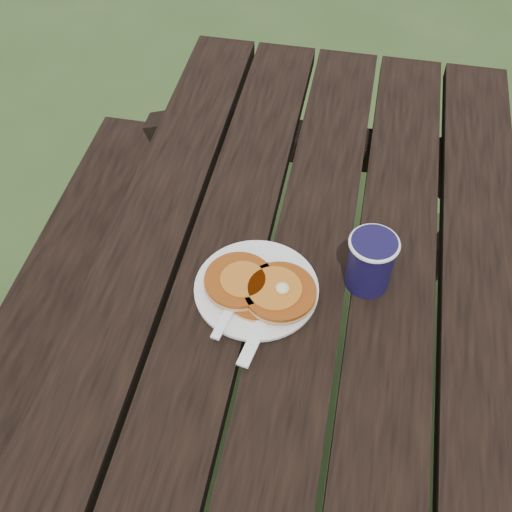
% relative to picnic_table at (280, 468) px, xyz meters
% --- Properties ---
extents(picnic_table, '(1.36, 1.80, 0.75)m').
position_rel_picnic_table_xyz_m(picnic_table, '(0.00, 0.00, 0.00)').
color(picnic_table, black).
rests_on(picnic_table, ground).
extents(plate, '(0.26, 0.26, 0.01)m').
position_rel_picnic_table_xyz_m(plate, '(-0.08, 0.15, 0.39)').
color(plate, white).
rests_on(plate, picnic_table).
extents(pancake_stack, '(0.19, 0.13, 0.04)m').
position_rel_picnic_table_xyz_m(pancake_stack, '(-0.07, 0.14, 0.41)').
color(pancake_stack, '#9C4611').
rests_on(pancake_stack, plate).
extents(knife, '(0.05, 0.18, 0.00)m').
position_rel_picnic_table_xyz_m(knife, '(-0.05, 0.08, 0.39)').
color(knife, white).
rests_on(knife, plate).
extents(fork, '(0.06, 0.16, 0.01)m').
position_rel_picnic_table_xyz_m(fork, '(-0.11, 0.08, 0.40)').
color(fork, white).
rests_on(fork, plate).
extents(coffee_cup, '(0.08, 0.08, 0.11)m').
position_rel_picnic_table_xyz_m(coffee_cup, '(0.10, 0.20, 0.44)').
color(coffee_cup, '#130E35').
rests_on(coffee_cup, picnic_table).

